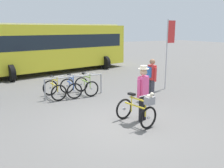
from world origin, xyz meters
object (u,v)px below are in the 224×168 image
featured_bicycle (139,109)px  racked_bike_yellow (54,89)px  pedestrian_with_backpack (151,77)px  bus_distant (54,45)px  racked_bike_blue (71,87)px  racked_bike_lime (86,86)px  person_with_featured_bike (143,91)px  banner_flag (169,41)px

featured_bicycle → racked_bike_yellow: bearing=109.6°
racked_bike_yellow → pedestrian_with_backpack: size_ratio=0.69×
bus_distant → racked_bike_blue: bearing=-99.3°
racked_bike_lime → pedestrian_with_backpack: pedestrian_with_backpack is taller
racked_bike_blue → racked_bike_lime: size_ratio=0.96×
person_with_featured_bike → bus_distant: bus_distant is taller
racked_bike_yellow → pedestrian_with_backpack: bearing=-31.1°
pedestrian_with_backpack → racked_bike_lime: bearing=134.0°
person_with_featured_bike → bus_distant: bearing=90.1°
racked_bike_blue → featured_bicycle: bearing=-79.7°
person_with_featured_bike → racked_bike_lime: bearing=95.1°
featured_bicycle → person_with_featured_bike: 0.61m
racked_bike_lime → pedestrian_with_backpack: 2.88m
bus_distant → banner_flag: size_ratio=3.22×
featured_bicycle → bus_distant: 10.39m
featured_bicycle → banner_flag: 5.21m
bus_distant → featured_bicycle: bearing=-91.6°
racked_bike_lime → pedestrian_with_backpack: size_ratio=0.70×
racked_bike_blue → bus_distant: size_ratio=0.11×
racked_bike_yellow → racked_bike_blue: same height
pedestrian_with_backpack → bus_distant: bearing=101.2°
racked_bike_blue → pedestrian_with_backpack: bearing=-37.3°
featured_bicycle → bus_distant: (0.29, 10.31, 1.25)m
racked_bike_lime → featured_bicycle: size_ratio=0.91×
person_with_featured_bike → banner_flag: 4.69m
racked_bike_blue → featured_bicycle: featured_bicycle is taller
featured_bicycle → bus_distant: size_ratio=0.12×
racked_bike_blue → banner_flag: 4.93m
featured_bicycle → pedestrian_with_backpack: size_ratio=0.76×
racked_bike_yellow → banner_flag: bearing=-9.5°
racked_bike_blue → featured_bicycle: (0.73, -4.03, 0.12)m
racked_bike_blue → racked_bike_yellow: bearing=-179.9°
racked_bike_blue → racked_bike_lime: 0.70m
racked_bike_lime → bus_distant: 6.43m
person_with_featured_bike → pedestrian_with_backpack: person_with_featured_bike is taller
racked_bike_yellow → racked_bike_lime: 1.40m
racked_bike_lime → banner_flag: banner_flag is taller
racked_bike_blue → pedestrian_with_backpack: size_ratio=0.67×
featured_bicycle → pedestrian_with_backpack: pedestrian_with_backpack is taller
racked_bike_blue → banner_flag: bearing=-11.0°
pedestrian_with_backpack → person_with_featured_bike: bearing=-132.7°
featured_bicycle → pedestrian_with_backpack: bearing=46.0°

